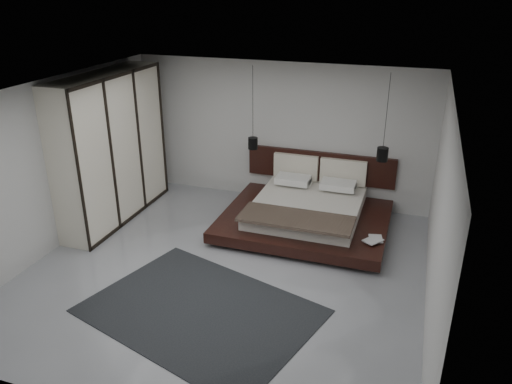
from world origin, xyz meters
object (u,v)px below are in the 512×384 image
(bed, at_px, (307,211))
(wardrobe, at_px, (111,148))
(pendant_right, at_px, (382,154))
(rug, at_px, (201,311))
(lattice_screen, at_px, (136,132))
(pendant_left, at_px, (253,143))

(bed, bearing_deg, wardrobe, -168.58)
(pendant_right, height_order, rug, pendant_right)
(bed, bearing_deg, lattice_screen, 171.80)
(lattice_screen, distance_m, wardrobe, 1.29)
(lattice_screen, height_order, wardrobe, wardrobe)
(lattice_screen, relative_size, rug, 0.86)
(lattice_screen, relative_size, pendant_right, 1.68)
(lattice_screen, relative_size, pendant_left, 1.65)
(pendant_left, bearing_deg, wardrobe, -152.98)
(lattice_screen, height_order, bed, lattice_screen)
(pendant_right, bearing_deg, pendant_left, -180.00)
(pendant_right, relative_size, rug, 0.51)
(bed, xyz_separation_m, wardrobe, (-3.55, -0.72, 1.07))
(lattice_screen, height_order, pendant_right, pendant_right)
(lattice_screen, xyz_separation_m, pendant_right, (5.01, -0.07, 0.08))
(lattice_screen, bearing_deg, bed, -8.20)
(rug, bearing_deg, pendant_right, 60.18)
(bed, height_order, rug, bed)
(lattice_screen, distance_m, pendant_left, 2.60)
(bed, bearing_deg, rug, -104.68)
(bed, height_order, pendant_left, pendant_left)
(rug, bearing_deg, bed, 75.32)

